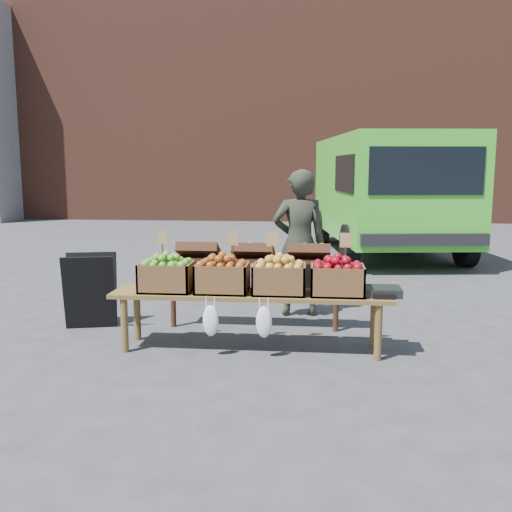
# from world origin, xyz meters

# --- Properties ---
(ground) EXTENTS (80.00, 80.00, 0.00)m
(ground) POSITION_xyz_m (0.00, 0.00, 0.00)
(ground) COLOR #3D3E40
(brick_building) EXTENTS (24.00, 4.00, 10.00)m
(brick_building) POSITION_xyz_m (0.00, 15.00, 5.00)
(brick_building) COLOR brown
(brick_building) RESTS_ON ground
(delivery_van) EXTENTS (3.11, 5.58, 2.38)m
(delivery_van) POSITION_xyz_m (1.44, 6.17, 1.19)
(delivery_van) COLOR green
(delivery_van) RESTS_ON ground
(vendor) EXTENTS (0.69, 0.51, 1.75)m
(vendor) POSITION_xyz_m (-0.19, 0.97, 0.87)
(vendor) COLOR #272C20
(vendor) RESTS_ON ground
(chalkboard_sign) EXTENTS (0.61, 0.43, 0.84)m
(chalkboard_sign) POSITION_xyz_m (-2.46, 0.18, 0.42)
(chalkboard_sign) COLOR black
(chalkboard_sign) RESTS_ON ground
(back_table) EXTENTS (2.10, 0.44, 1.04)m
(back_table) POSITION_xyz_m (-0.67, 0.30, 0.52)
(back_table) COLOR #3B2013
(back_table) RESTS_ON ground
(display_bench) EXTENTS (2.70, 0.56, 0.57)m
(display_bench) POSITION_xyz_m (-0.61, -0.42, 0.28)
(display_bench) COLOR brown
(display_bench) RESTS_ON ground
(crate_golden_apples) EXTENTS (0.50, 0.40, 0.28)m
(crate_golden_apples) POSITION_xyz_m (-1.44, -0.42, 0.71)
(crate_golden_apples) COLOR #53902D
(crate_golden_apples) RESTS_ON display_bench
(crate_russet_pears) EXTENTS (0.50, 0.40, 0.28)m
(crate_russet_pears) POSITION_xyz_m (-0.89, -0.42, 0.71)
(crate_russet_pears) COLOR brown
(crate_russet_pears) RESTS_ON display_bench
(crate_red_apples) EXTENTS (0.50, 0.40, 0.28)m
(crate_red_apples) POSITION_xyz_m (-0.34, -0.42, 0.71)
(crate_red_apples) COLOR gold
(crate_red_apples) RESTS_ON display_bench
(crate_green_apples) EXTENTS (0.50, 0.40, 0.28)m
(crate_green_apples) POSITION_xyz_m (0.21, -0.42, 0.71)
(crate_green_apples) COLOR maroon
(crate_green_apples) RESTS_ON display_bench
(weighing_scale) EXTENTS (0.34, 0.30, 0.08)m
(weighing_scale) POSITION_xyz_m (0.64, -0.42, 0.61)
(weighing_scale) COLOR black
(weighing_scale) RESTS_ON display_bench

